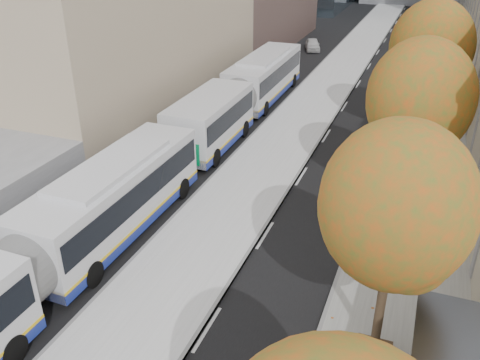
% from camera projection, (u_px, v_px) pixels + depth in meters
% --- Properties ---
extents(bus_platform, '(4.25, 150.00, 0.15)m').
position_uv_depth(bus_platform, '(311.00, 106.00, 36.48)').
color(bus_platform, '#B4B4B4').
rests_on(bus_platform, ground).
extents(sidewalk, '(4.75, 150.00, 0.08)m').
position_uv_depth(sidewalk, '(428.00, 121.00, 33.93)').
color(sidewalk, gray).
rests_on(sidewalk, ground).
extents(tree_c, '(4.20, 4.20, 7.28)m').
position_uv_depth(tree_c, '(397.00, 206.00, 13.46)').
color(tree_c, black).
rests_on(tree_c, sidewalk).
extents(tree_d, '(4.40, 4.40, 7.60)m').
position_uv_depth(tree_d, '(420.00, 99.00, 20.83)').
color(tree_d, black).
rests_on(tree_d, sidewalk).
extents(tree_e, '(4.60, 4.60, 7.92)m').
position_uv_depth(tree_e, '(431.00, 47.00, 28.20)').
color(tree_e, black).
rests_on(tree_e, sidewalk).
extents(bus_near, '(2.81, 18.32, 3.05)m').
position_uv_depth(bus_near, '(49.00, 250.00, 17.86)').
color(bus_near, silver).
rests_on(bus_near, ground).
extents(bus_far, '(2.85, 18.68, 3.11)m').
position_uv_depth(bus_far, '(244.00, 92.00, 34.00)').
color(bus_far, silver).
rests_on(bus_far, ground).
extents(distant_car, '(2.35, 3.67, 1.16)m').
position_uv_depth(distant_car, '(313.00, 45.00, 52.08)').
color(distant_car, silver).
rests_on(distant_car, ground).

